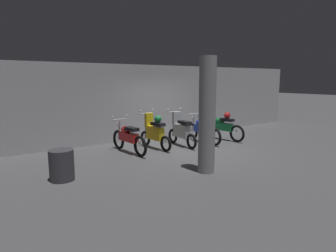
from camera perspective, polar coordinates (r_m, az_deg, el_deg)
ground_plane at (r=9.93m, az=4.23°, el=-4.37°), size 80.00×80.00×0.00m
back_wall at (r=11.68m, az=-3.12°, el=4.75°), size 16.00×0.30×2.86m
motorbike_slot_0 at (r=9.31m, az=-7.76°, el=-2.23°), size 0.59×1.95×1.15m
motorbike_slot_1 at (r=9.78m, az=-2.64°, el=-1.17°), size 0.59×1.68×1.29m
motorbike_slot_2 at (r=10.20m, az=2.57°, el=-0.97°), size 0.59×1.68×1.29m
motorbike_slot_3 at (r=10.82m, az=6.74°, el=-0.65°), size 0.56×1.95×1.03m
motorbike_slot_4 at (r=11.44m, az=10.63°, el=-0.04°), size 0.56×1.94×1.08m
support_pillar at (r=7.21m, az=7.61°, el=2.03°), size 0.41×0.41×2.86m
trash_bin at (r=7.19m, az=-20.02°, el=-7.18°), size 0.56×0.56×0.72m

